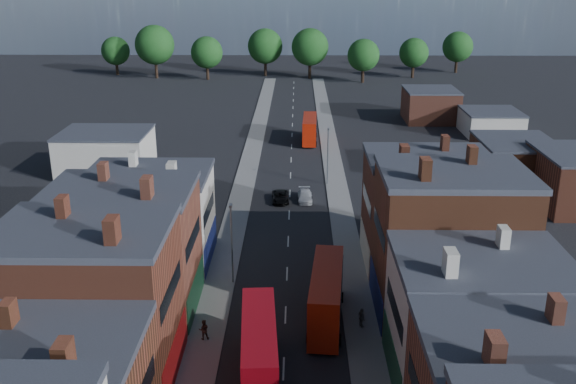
{
  "coord_description": "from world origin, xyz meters",
  "views": [
    {
      "loc": [
        0.96,
        -25.55,
        28.89
      ],
      "look_at": [
        0.0,
        38.74,
        6.29
      ],
      "focal_mm": 40.0,
      "sensor_mm": 36.0,
      "label": 1
    }
  ],
  "objects_px": {
    "bus_2": "(310,129)",
    "ped_1": "(204,330)",
    "ped_3": "(362,318)",
    "car_2": "(280,197)",
    "car_3": "(305,196)",
    "bus_1": "(326,295)",
    "bus_0": "(259,349)"
  },
  "relations": [
    {
      "from": "bus_1",
      "to": "ped_3",
      "type": "height_order",
      "value": "bus_1"
    },
    {
      "from": "car_2",
      "to": "car_3",
      "type": "bearing_deg",
      "value": 3.23
    },
    {
      "from": "bus_0",
      "to": "ped_1",
      "type": "relative_size",
      "value": 6.39
    },
    {
      "from": "bus_1",
      "to": "ped_3",
      "type": "xyz_separation_m",
      "value": [
        2.96,
        -0.98,
        -1.57
      ]
    },
    {
      "from": "bus_1",
      "to": "car_2",
      "type": "bearing_deg",
      "value": 104.07
    },
    {
      "from": "bus_1",
      "to": "bus_2",
      "type": "relative_size",
      "value": 1.1
    },
    {
      "from": "bus_1",
      "to": "ped_1",
      "type": "bearing_deg",
      "value": -158.12
    },
    {
      "from": "car_2",
      "to": "ped_1",
      "type": "relative_size",
      "value": 2.66
    },
    {
      "from": "bus_1",
      "to": "bus_2",
      "type": "height_order",
      "value": "bus_1"
    },
    {
      "from": "bus_2",
      "to": "car_3",
      "type": "height_order",
      "value": "bus_2"
    },
    {
      "from": "car_3",
      "to": "car_2",
      "type": "bearing_deg",
      "value": -175.55
    },
    {
      "from": "car_3",
      "to": "ped_3",
      "type": "xyz_separation_m",
      "value": [
        4.45,
        -31.3,
        0.34
      ]
    },
    {
      "from": "bus_0",
      "to": "bus_2",
      "type": "distance_m",
      "value": 68.71
    },
    {
      "from": "bus_1",
      "to": "ped_3",
      "type": "relative_size",
      "value": 6.41
    },
    {
      "from": "bus_2",
      "to": "ped_3",
      "type": "relative_size",
      "value": 5.8
    },
    {
      "from": "bus_2",
      "to": "car_2",
      "type": "distance_m",
      "value": 30.69
    },
    {
      "from": "bus_0",
      "to": "car_3",
      "type": "distance_m",
      "value": 38.77
    },
    {
      "from": "bus_2",
      "to": "car_3",
      "type": "xyz_separation_m",
      "value": [
        -1.1,
        -29.99,
        -1.7
      ]
    },
    {
      "from": "car_2",
      "to": "bus_1",
      "type": "bearing_deg",
      "value": -83.99
    },
    {
      "from": "car_2",
      "to": "car_3",
      "type": "relative_size",
      "value": 1.03
    },
    {
      "from": "car_3",
      "to": "ped_3",
      "type": "relative_size",
      "value": 2.56
    },
    {
      "from": "bus_0",
      "to": "car_2",
      "type": "relative_size",
      "value": 2.4
    },
    {
      "from": "bus_1",
      "to": "bus_2",
      "type": "xyz_separation_m",
      "value": [
        -0.39,
        60.32,
        -0.22
      ]
    },
    {
      "from": "car_2",
      "to": "ped_3",
      "type": "relative_size",
      "value": 2.64
    },
    {
      "from": "bus_0",
      "to": "car_2",
      "type": "bearing_deg",
      "value": 85.22
    },
    {
      "from": "bus_2",
      "to": "car_2",
      "type": "xyz_separation_m",
      "value": [
        -4.31,
        -30.34,
        -1.71
      ]
    },
    {
      "from": "bus_0",
      "to": "car_3",
      "type": "relative_size",
      "value": 2.47
    },
    {
      "from": "bus_2",
      "to": "ped_3",
      "type": "xyz_separation_m",
      "value": [
        3.35,
        -61.3,
        -1.35
      ]
    },
    {
      "from": "car_2",
      "to": "ped_1",
      "type": "xyz_separation_m",
      "value": [
        -5.4,
        -33.01,
        0.34
      ]
    },
    {
      "from": "bus_2",
      "to": "ped_1",
      "type": "distance_m",
      "value": 64.1
    },
    {
      "from": "bus_0",
      "to": "bus_2",
      "type": "height_order",
      "value": "bus_0"
    },
    {
      "from": "car_2",
      "to": "ped_3",
      "type": "distance_m",
      "value": 31.89
    }
  ]
}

